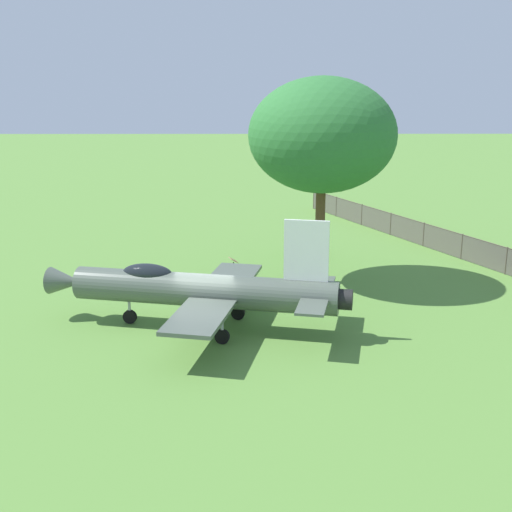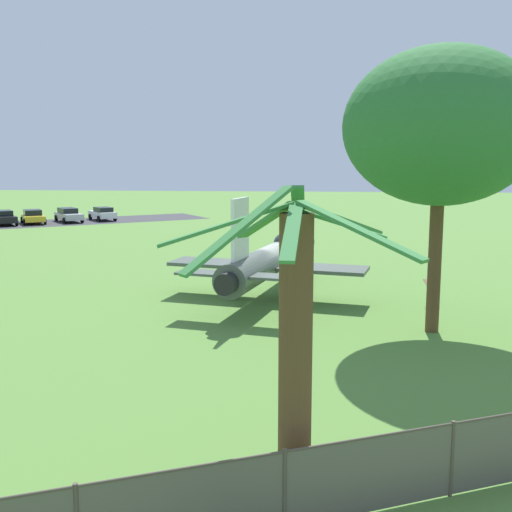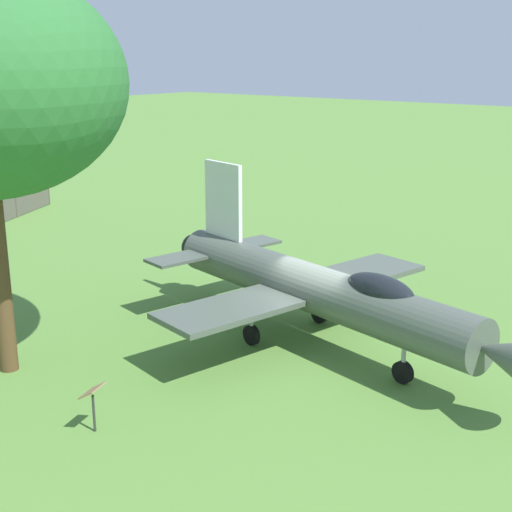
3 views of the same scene
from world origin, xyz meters
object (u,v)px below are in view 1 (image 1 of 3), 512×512
Objects in this scene: shade_tree at (322,136)px; shrub_near_fence at (306,246)px; display_jet at (197,289)px; info_plaque at (233,263)px.

shade_tree is 8.85m from shrub_near_fence.
shade_tree reaches higher than display_jet.
info_plaque is at bearing 80.79° from shade_tree.
shade_tree reaches higher than info_plaque.
shade_tree reaches higher than shrub_near_fence.
display_jet is 1.26× the size of shade_tree.
display_jet is at bearing 169.39° from info_plaque.
shade_tree is 5.74× the size of shrub_near_fence.
info_plaque is at bearing 138.08° from shrub_near_fence.
display_jet is at bearing 155.00° from shrub_near_fence.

